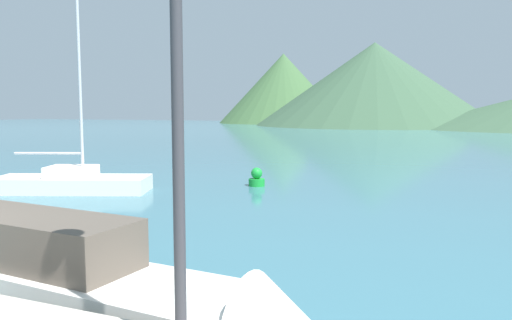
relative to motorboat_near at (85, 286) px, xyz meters
The scene contains 5 objects.
motorboat_near is the anchor object (origin of this frame).
sailboat_inner 12.42m from the motorboat_near, 133.51° to the left, with size 6.12×3.93×11.30m.
buoy_marker 13.34m from the motorboat_near, 100.98° to the left, with size 0.67×0.67×0.77m.
hill_west 109.27m from the motorboat_near, 107.77° to the left, with size 29.57×29.57×15.88m.
hill_central 95.38m from the motorboat_near, 96.70° to the left, with size 46.42×46.42×16.17m.
Camera 1 is at (8.05, -3.89, 3.18)m, focal length 35.00 mm.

